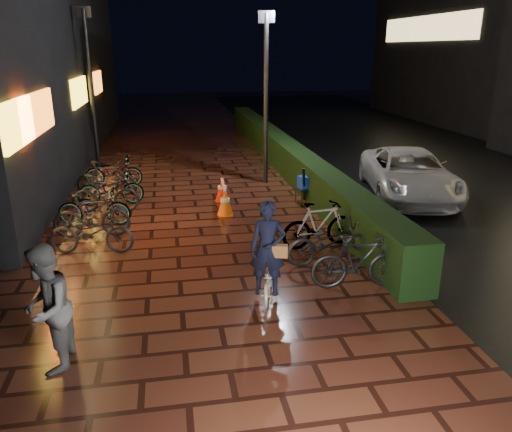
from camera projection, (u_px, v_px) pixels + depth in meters
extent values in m
plane|color=#381911|center=(208.00, 266.00, 9.55)|extent=(80.00, 80.00, 0.00)
cube|color=black|center=(480.00, 181.00, 15.70)|extent=(11.00, 60.00, 0.01)
cube|color=black|center=(283.00, 153.00, 17.40)|extent=(0.70, 20.00, 1.00)
imported|color=#515153|center=(46.00, 309.00, 6.28)|extent=(0.70, 0.87, 1.70)
imported|color=silver|center=(409.00, 174.00, 13.88)|extent=(3.12, 5.00, 1.29)
cube|color=yellow|center=(18.00, 123.00, 9.55)|extent=(0.08, 2.00, 0.90)
cube|color=orange|center=(36.00, 114.00, 10.95)|extent=(0.08, 3.00, 0.90)
cube|color=yellow|center=(79.00, 92.00, 16.55)|extent=(0.08, 2.80, 0.90)
cube|color=orange|center=(98.00, 82.00, 21.22)|extent=(0.08, 2.20, 0.90)
cube|color=#FFD88C|center=(426.00, 28.00, 26.97)|extent=(0.06, 10.00, 1.30)
cylinder|color=black|center=(266.00, 102.00, 14.74)|extent=(0.15, 0.15, 4.90)
cube|color=black|center=(266.00, 17.00, 13.99)|extent=(0.48, 0.13, 0.33)
cylinder|color=black|center=(91.00, 91.00, 16.78)|extent=(0.15, 0.15, 5.18)
cube|color=black|center=(83.00, 12.00, 15.99)|extent=(0.50, 0.11, 0.35)
imported|color=white|center=(268.00, 279.00, 8.30)|extent=(0.71, 1.25, 0.62)
imported|color=black|center=(268.00, 248.00, 8.02)|extent=(0.66, 0.52, 1.59)
cube|color=brown|center=(279.00, 251.00, 8.00)|extent=(0.30, 0.19, 0.20)
cone|color=orange|center=(225.00, 203.00, 12.41)|extent=(0.40, 0.40, 0.64)
cone|color=red|center=(222.00, 190.00, 13.53)|extent=(0.40, 0.40, 0.64)
cube|color=#EB5D0C|center=(225.00, 214.00, 12.51)|extent=(0.37, 0.37, 0.03)
cube|color=#FF2F0D|center=(223.00, 201.00, 13.63)|extent=(0.37, 0.37, 0.03)
cube|color=red|center=(223.00, 185.00, 12.88)|extent=(0.14, 1.37, 0.06)
cube|color=black|center=(306.00, 188.00, 13.36)|extent=(0.64, 0.56, 0.04)
cylinder|color=black|center=(301.00, 199.00, 13.19)|extent=(0.04, 0.04, 0.39)
cylinder|color=black|center=(317.00, 197.00, 13.33)|extent=(0.04, 0.04, 0.39)
cylinder|color=black|center=(296.00, 195.00, 13.51)|extent=(0.04, 0.04, 0.39)
cylinder|color=black|center=(311.00, 193.00, 13.66)|extent=(0.04, 0.04, 0.39)
cube|color=#0E35B8|center=(307.00, 182.00, 13.30)|extent=(0.47, 0.42, 0.31)
cylinder|color=black|center=(304.00, 184.00, 13.12)|extent=(0.23, 0.43, 0.99)
imported|color=black|center=(94.00, 207.00, 11.65)|extent=(1.76, 0.84, 0.89)
imported|color=black|center=(106.00, 178.00, 14.01)|extent=(1.69, 0.69, 0.99)
imported|color=black|center=(105.00, 194.00, 12.51)|extent=(1.65, 0.48, 0.99)
imported|color=black|center=(111.00, 188.00, 13.21)|extent=(1.72, 0.65, 0.89)
imported|color=black|center=(91.00, 232.00, 10.05)|extent=(1.76, 0.83, 0.89)
imported|color=black|center=(91.00, 216.00, 10.89)|extent=(1.65, 0.49, 0.99)
imported|color=black|center=(114.00, 172.00, 15.00)|extent=(1.74, 0.73, 0.89)
imported|color=black|center=(358.00, 261.00, 8.55)|extent=(1.68, 0.60, 0.99)
imported|color=black|center=(329.00, 242.00, 9.53)|extent=(1.72, 0.66, 0.89)
imported|color=black|center=(319.00, 225.00, 10.33)|extent=(1.70, 0.71, 0.99)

